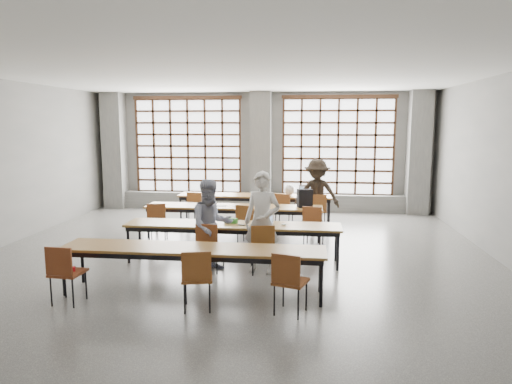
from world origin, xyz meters
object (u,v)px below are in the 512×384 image
student_female (211,225)px  mouse (284,224)px  chair_front_left (209,242)px  laptop_back (306,193)px  chair_near_left (64,269)px  desk_row_d (193,252)px  laptop_front (263,220)px  desk_row_c (233,227)px  chair_mid_right (313,222)px  chair_near_mid (197,274)px  chair_back_mid (283,207)px  student_male (262,222)px  desk_row_b (234,209)px  chair_front_right (262,244)px  desk_row_a (255,197)px  backpack (305,198)px  chair_back_right (317,208)px  chair_near_right (289,277)px  red_pouch (68,269)px  chair_mid_centre (247,220)px  green_box (231,221)px  plastic_bag (289,190)px  phone (242,225)px  student_back (317,194)px  chair_mid_left (157,218)px  chair_back_left (196,205)px

student_female → mouse: size_ratio=16.49×
chair_front_left → laptop_back: size_ratio=2.15×
chair_front_left → chair_near_left: bearing=-135.9°
desk_row_d → laptop_front: laptop_front is taller
desk_row_c → chair_mid_right: (1.49, 1.23, -0.13)m
desk_row_c → chair_near_mid: bearing=-92.9°
chair_back_mid → laptop_front: bearing=-94.5°
desk_row_d → student_male: bearing=51.4°
desk_row_b → chair_near_mid: size_ratio=4.55×
chair_front_right → chair_near_mid: (-0.73, -1.67, 0.00)m
desk_row_a → student_male: (0.60, -4.03, 0.22)m
backpack → chair_back_right: bearing=56.2°
student_female → chair_front_left: bearing=-123.2°
chair_front_right → chair_near_left: bearing=-147.8°
desk_row_a → laptop_back: bearing=4.6°
chair_back_mid → chair_near_mid: same height
desk_row_c → student_female: 0.60m
chair_near_right → laptop_front: bearing=103.6°
laptop_back → red_pouch: (-3.37, -5.86, -0.29)m
desk_row_c → chair_back_right: bearing=60.9°
desk_row_b → laptop_front: bearing=-64.1°
backpack → chair_mid_centre: bearing=-167.7°
chair_near_left → green_box: chair_near_left is taller
chair_front_left → plastic_bag: 4.39m
chair_front_right → chair_near_mid: same height
chair_back_right → phone: chair_back_right is taller
chair_back_mid → chair_mid_right: (0.71, -1.66, 0.00)m
desk_row_a → laptop_back: laptop_back is taller
desk_row_a → desk_row_b: same height
chair_mid_centre → student_back: size_ratio=0.51×
desk_row_c → chair_front_left: chair_front_left is taller
desk_row_c → chair_near_left: bearing=-131.6°
chair_mid_right → student_back: size_ratio=0.51×
chair_near_left → student_female: 2.52m
desk_row_d → laptop_front: bearing=63.3°
chair_near_right → mouse: size_ratio=8.98×
chair_near_mid → student_back: size_ratio=0.51×
red_pouch → chair_mid_right: bearing=44.4°
student_back → red_pouch: bearing=-117.1°
desk_row_b → chair_mid_left: (-1.58, -0.63, -0.13)m
desk_row_d → chair_mid_centre: 2.94m
chair_back_right → chair_back_mid: bearing=180.0°
chair_back_mid → backpack: (0.53, -0.99, 0.39)m
mouse → red_pouch: mouse is taller
desk_row_d → chair_back_right: bearing=66.9°
chair_mid_right → red_pouch: 4.94m
laptop_front → laptop_back: size_ratio=0.99×
chair_back_left → red_pouch: chair_back_left is taller
chair_near_left → chair_near_right: 3.18m
chair_back_mid → red_pouch: size_ratio=4.40×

